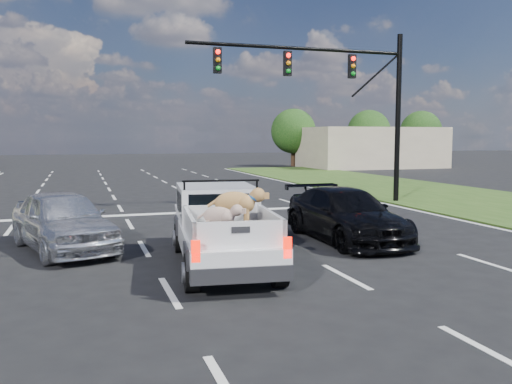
# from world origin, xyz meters

# --- Properties ---
(ground) EXTENTS (160.00, 160.00, 0.00)m
(ground) POSITION_xyz_m (0.00, 0.00, 0.00)
(ground) COLOR black
(ground) RESTS_ON ground
(road_markings) EXTENTS (17.75, 60.00, 0.01)m
(road_markings) POSITION_xyz_m (0.00, 6.56, 0.01)
(road_markings) COLOR silver
(road_markings) RESTS_ON ground
(traffic_signal) EXTENTS (9.11, 0.31, 7.00)m
(traffic_signal) POSITION_xyz_m (7.20, 10.50, 4.73)
(traffic_signal) COLOR black
(traffic_signal) RESTS_ON ground
(building_right) EXTENTS (12.00, 7.00, 3.60)m
(building_right) POSITION_xyz_m (22.00, 34.00, 1.80)
(building_right) COLOR #BBAB8E
(building_right) RESTS_ON ground
(tree_far_d) EXTENTS (4.20, 4.20, 5.40)m
(tree_far_d) POSITION_xyz_m (16.00, 38.00, 3.29)
(tree_far_d) COLOR #332114
(tree_far_d) RESTS_ON ground
(tree_far_e) EXTENTS (4.20, 4.20, 5.40)m
(tree_far_e) POSITION_xyz_m (24.00, 38.00, 3.29)
(tree_far_e) COLOR #332114
(tree_far_e) RESTS_ON ground
(tree_far_f) EXTENTS (4.20, 4.20, 5.40)m
(tree_far_f) POSITION_xyz_m (30.00, 38.00, 3.29)
(tree_far_f) COLOR #332114
(tree_far_f) RESTS_ON ground
(pickup_truck) EXTENTS (2.34, 5.12, 1.85)m
(pickup_truck) POSITION_xyz_m (-0.33, 1.77, 0.86)
(pickup_truck) COLOR black
(pickup_truck) RESTS_ON ground
(silver_sedan) EXTENTS (2.96, 4.68, 1.49)m
(silver_sedan) POSITION_xyz_m (-3.64, 4.42, 0.74)
(silver_sedan) COLOR silver
(silver_sedan) RESTS_ON ground
(black_coupe) EXTENTS (1.98, 4.80, 1.39)m
(black_coupe) POSITION_xyz_m (3.52, 3.42, 0.69)
(black_coupe) COLOR black
(black_coupe) RESTS_ON ground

